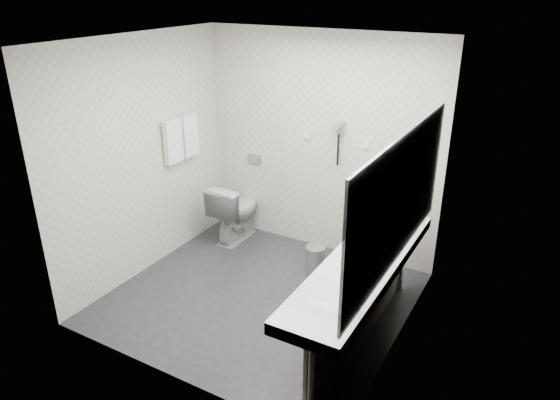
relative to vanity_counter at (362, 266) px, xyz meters
The scene contains 30 objects.
floor 1.39m from the vanity_counter, 169.92° to the left, with size 2.80×2.80×0.00m, color #25262A.
ceiling 2.05m from the vanity_counter, 169.92° to the left, with size 2.80×2.80×0.00m, color silver.
wall_back 1.93m from the vanity_counter, 126.87° to the left, with size 2.80×2.80×0.00m, color beige.
wall_front 1.64m from the vanity_counter, 135.64° to the right, with size 2.80×2.80×0.00m, color beige.
wall_left 2.57m from the vanity_counter, behind, with size 2.60×2.60×0.00m, color beige.
wall_right 0.56m from the vanity_counter, 36.03° to the left, with size 2.60×2.60×0.00m, color beige.
vanity_counter is the anchor object (origin of this frame).
vanity_panel 0.43m from the vanity_counter, ahead, with size 0.03×2.15×0.75m, color gray.
vanity_post_near 1.12m from the vanity_counter, 86.97° to the right, with size 0.06×0.06×0.75m, color silver.
vanity_post_far 1.12m from the vanity_counter, 86.97° to the left, with size 0.06×0.06×0.75m, color silver.
mirror 0.70m from the vanity_counter, ahead, with size 0.02×2.20×1.05m, color #B2BCC6.
basin_near 0.65m from the vanity_counter, 90.00° to the right, with size 0.40×0.31×0.05m, color silver.
basin_far 0.65m from the vanity_counter, 90.00° to the left, with size 0.40×0.31×0.05m, color silver.
faucet_near 0.69m from the vanity_counter, 73.30° to the right, with size 0.04×0.04×0.15m, color silver.
faucet_far 0.69m from the vanity_counter, 73.30° to the left, with size 0.04×0.04×0.15m, color silver.
soap_bottle_a 0.12m from the vanity_counter, 83.66° to the left, with size 0.05×0.05×0.11m, color white.
soap_bottle_c 0.13m from the vanity_counter, 34.04° to the right, with size 0.05×0.05×0.14m, color white.
glass_left 0.33m from the vanity_counter, 68.50° to the left, with size 0.05×0.05×0.10m, color silver.
toilet 2.40m from the vanity_counter, 150.51° to the left, with size 0.41×0.73×0.74m, color silver.
flush_plate 2.48m from the vanity_counter, 143.06° to the left, with size 0.18×0.02×0.12m, color #B2B5BA.
pedal_bin 1.41m from the vanity_counter, 133.07° to the left, with size 0.21×0.21×0.30m, color #B2B5BA.
bin_lid 1.34m from the vanity_counter, 133.07° to the left, with size 0.21×0.21×0.01m, color #B2B5BA.
towel_rail 2.69m from the vanity_counter, 163.14° to the left, with size 0.02×0.02×0.62m, color silver.
towel_near 2.59m from the vanity_counter, 166.10° to the left, with size 0.07×0.24×0.48m, color white.
towel_far 2.67m from the vanity_counter, 160.15° to the left, with size 0.07×0.24×0.48m, color white.
dryer_cradle 1.85m from the vanity_counter, 120.76° to the left, with size 0.10×0.04×0.14m, color gray.
dryer_barrel 1.81m from the vanity_counter, 122.01° to the left, with size 0.08×0.08×0.14m, color gray.
dryer_cord 1.76m from the vanity_counter, 121.02° to the left, with size 0.02×0.02×0.35m, color black.
switch_plate_a 2.04m from the vanity_counter, 130.59° to the left, with size 0.09×0.02×0.09m, color silver.
switch_plate_b 1.69m from the vanity_counter, 111.13° to the left, with size 0.09×0.02×0.09m, color silver.
Camera 1 is at (2.34, -3.71, 2.97)m, focal length 33.01 mm.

